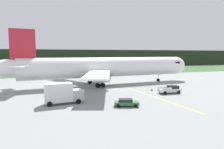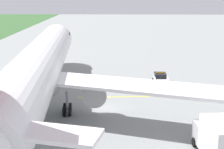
% 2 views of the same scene
% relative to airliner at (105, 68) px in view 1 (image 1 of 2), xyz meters
% --- Properties ---
extents(ground, '(320.00, 320.00, 0.00)m').
position_rel_airliner_xyz_m(ground, '(-0.69, -8.23, -5.05)').
color(ground, gray).
extents(grass_verge, '(320.00, 39.68, 0.04)m').
position_rel_airliner_xyz_m(grass_verge, '(-0.69, 45.43, -5.03)').
color(grass_verge, '#355F2F').
rests_on(grass_verge, ground).
extents(distant_tree_line, '(288.00, 7.88, 11.98)m').
position_rel_airliner_xyz_m(distant_tree_line, '(-0.69, 78.86, 0.93)').
color(distant_tree_line, '#212E1C').
rests_on(distant_tree_line, ground).
extents(taxiway_centerline_main, '(77.27, 7.14, 0.01)m').
position_rel_airliner_xyz_m(taxiway_centerline_main, '(0.43, 0.04, -5.05)').
color(taxiway_centerline_main, yellow).
rests_on(taxiway_centerline_main, ground).
extents(taxiway_centerline_spur, '(2.77, 27.95, 0.01)m').
position_rel_airliner_xyz_m(taxiway_centerline_spur, '(5.16, -18.41, -5.05)').
color(taxiway_centerline_spur, yellow).
rests_on(taxiway_centerline_spur, ground).
extents(airliner, '(59.40, 43.88, 15.30)m').
position_rel_airliner_xyz_m(airliner, '(0.00, 0.00, 0.00)').
color(airliner, white).
rests_on(airliner, ground).
extents(ops_pickup_truck, '(5.24, 2.35, 1.94)m').
position_rel_airliner_xyz_m(ops_pickup_truck, '(10.81, -16.95, -4.15)').
color(ops_pickup_truck, silver).
rests_on(ops_pickup_truck, ground).
extents(catering_truck, '(6.93, 3.22, 4.00)m').
position_rel_airliner_xyz_m(catering_truck, '(-13.70, -19.28, -3.07)').
color(catering_truck, '#B7B6B9').
rests_on(catering_truck, ground).
extents(staff_car, '(4.58, 3.00, 1.30)m').
position_rel_airliner_xyz_m(staff_car, '(-3.18, -24.46, -4.35)').
color(staff_car, '#37703F').
rests_on(staff_car, ground).
extents(apron_cone, '(0.61, 0.61, 0.76)m').
position_rel_airliner_xyz_m(apron_cone, '(8.30, -12.84, -4.68)').
color(apron_cone, black).
rests_on(apron_cone, ground).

